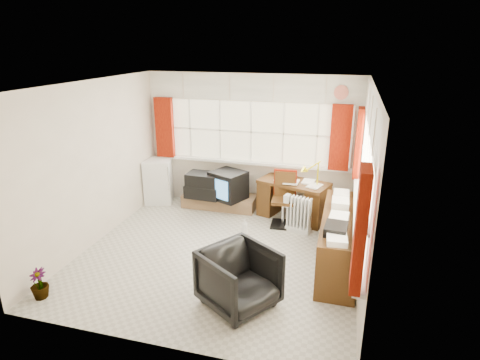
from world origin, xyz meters
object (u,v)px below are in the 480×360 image
Objects in this scene: office_chair at (239,279)px; radiator at (299,218)px; credenza at (339,239)px; mini_fridge at (158,181)px; task_chair at (284,196)px; desk_lamp at (318,169)px; tv_bench at (220,201)px; desk at (293,198)px; crt_tv at (228,185)px.

office_chair is 1.30× the size of radiator.
mini_fridge reaches higher than credenza.
task_chair is 1.10× the size of mini_fridge.
mini_fridge is (-2.55, 0.35, -0.07)m from task_chair.
credenza is (0.44, -1.29, -0.61)m from desk_lamp.
desk is at bearing -5.01° from tv_bench.
radiator is at bearing -71.90° from desk.
credenza reaches higher than office_chair.
desk_lamp is at bearing 19.64° from office_chair.
credenza is 1.43× the size of tv_bench.
tv_bench is at bearing 146.30° from credenza.
crt_tv is (-2.06, 1.39, 0.12)m from credenza.
task_chair is 1.41m from tv_bench.
task_chair reaches higher than crt_tv.
desk_lamp is 0.60× the size of crt_tv.
mini_fridge reaches higher than tv_bench.
task_chair is 2.58m from mini_fridge.
tv_bench is (-1.17, 2.82, -0.24)m from office_chair.
mini_fridge is (-1.25, -0.04, 0.31)m from tv_bench.
radiator is 1.73m from tv_bench.
credenza is 2.71× the size of crt_tv.
office_chair is 0.40× the size of credenza.
desk_lamp is at bearing -3.70° from crt_tv.
radiator is at bearing -22.16° from tv_bench.
mini_fridge is at bearing 172.14° from task_chair.
tv_bench is at bearing 1.62° from mini_fridge.
desk is at bearing 165.23° from desk_lamp.
task_chair is (-0.53, -0.15, -0.50)m from desk_lamp.
desk_lamp is 0.89m from radiator.
crt_tv is (-0.96, 2.70, 0.15)m from office_chair.
office_chair is at bearing -93.09° from task_chair.
mini_fridge is at bearing 178.08° from desk.
desk is 0.67× the size of credenza.
desk is 2.71m from office_chair.
office_chair reaches higher than radiator.
mini_fridge is (-3.53, 1.48, 0.04)m from credenza.
tv_bench is (-1.43, 0.13, -0.26)m from desk.
desk_lamp is at bearing 109.03° from credenza.
office_chair is 2.86m from crt_tv.
desk is at bearing -1.92° from mini_fridge.
tv_bench is 0.46m from crt_tv.
desk_lamp is 0.55× the size of office_chair.
mini_fridge reaches higher than radiator.
desk_lamp is 3.14m from mini_fridge.
office_chair is at bearing -101.10° from radiator.
tv_bench is at bearing 174.99° from desk.
credenza reaches higher than crt_tv.
credenza is 2.75m from tv_bench.
desk_lamp is at bearing -3.66° from mini_fridge.
tv_bench is at bearing 149.26° from crt_tv.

